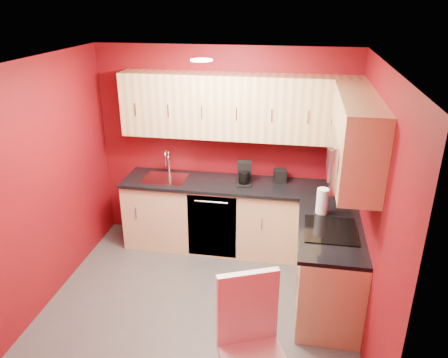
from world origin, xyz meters
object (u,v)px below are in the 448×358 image
(sink, at_px, (165,175))
(dining_chair, at_px, (255,356))
(microwave, at_px, (351,159))
(coffee_maker, at_px, (244,174))
(napkin_holder, at_px, (280,176))
(paper_towel, at_px, (322,201))

(sink, distance_m, dining_chair, 2.80)
(sink, height_order, dining_chair, sink)
(dining_chair, bearing_deg, microwave, 40.50)
(dining_chair, bearing_deg, coffee_maker, 76.43)
(napkin_holder, height_order, paper_towel, paper_towel)
(sink, bearing_deg, paper_towel, -18.96)
(napkin_holder, bearing_deg, microwave, -59.19)
(microwave, xyz_separation_m, dining_chair, (-0.69, -1.40, -1.08))
(microwave, relative_size, sink, 1.46)
(coffee_maker, bearing_deg, microwave, -47.23)
(microwave, height_order, napkin_holder, microwave)
(microwave, distance_m, coffee_maker, 1.58)
(sink, height_order, paper_towel, sink)
(sink, relative_size, napkin_holder, 3.25)
(sink, bearing_deg, microwave, -25.60)
(sink, bearing_deg, napkin_holder, 4.98)
(microwave, xyz_separation_m, napkin_holder, (-0.67, 1.13, -0.67))
(dining_chair, bearing_deg, sink, 97.09)
(coffee_maker, relative_size, paper_towel, 1.00)
(sink, xyz_separation_m, dining_chair, (1.40, -2.40, -0.36))
(coffee_maker, relative_size, napkin_holder, 1.76)
(paper_towel, distance_m, dining_chair, 1.88)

